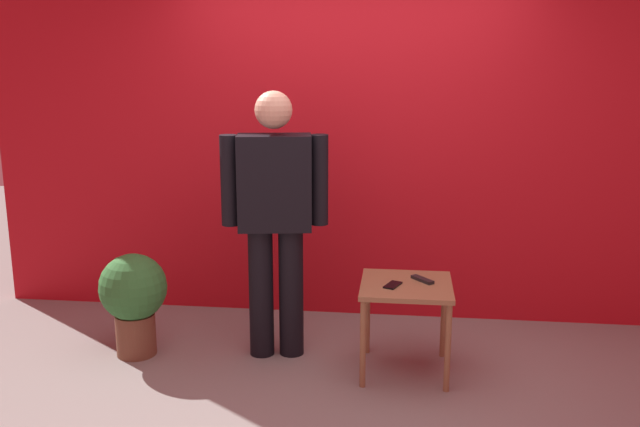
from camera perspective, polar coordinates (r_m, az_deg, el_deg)
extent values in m
plane|color=gray|center=(4.21, 0.88, -14.86)|extent=(12.00, 12.00, 0.00)
cube|color=red|center=(5.23, 2.63, 5.88)|extent=(5.47, 0.12, 2.64)
cylinder|color=black|center=(4.66, -4.77, -6.38)|extent=(0.18, 0.18, 0.85)
cylinder|color=black|center=(4.65, -2.34, -6.36)|extent=(0.18, 0.18, 0.85)
cube|color=black|center=(4.46, -3.69, 2.50)|extent=(0.49, 0.30, 0.61)
cube|color=red|center=(4.58, -3.65, 3.15)|extent=(0.13, 0.03, 0.51)
cube|color=silver|center=(4.59, -3.65, 2.94)|extent=(0.05, 0.02, 0.46)
cylinder|color=black|center=(4.48, -7.31, 2.65)|extent=(0.13, 0.13, 0.58)
cylinder|color=black|center=(4.46, -0.05, 2.72)|extent=(0.13, 0.13, 0.58)
sphere|color=tan|center=(4.40, -3.77, 8.34)|extent=(0.24, 0.24, 0.24)
cube|color=olive|center=(4.39, 6.98, -5.82)|extent=(0.56, 0.56, 0.03)
cylinder|color=olive|center=(4.26, 3.48, -10.46)|extent=(0.04, 0.04, 0.55)
cylinder|color=olive|center=(4.27, 10.26, -10.63)|extent=(0.04, 0.04, 0.55)
cylinder|color=olive|center=(4.72, 3.85, -8.07)|extent=(0.04, 0.04, 0.55)
cylinder|color=olive|center=(4.73, 9.93, -8.23)|extent=(0.04, 0.04, 0.55)
cube|color=black|center=(4.33, 5.89, -5.76)|extent=(0.12, 0.16, 0.01)
cube|color=black|center=(4.44, 8.26, -5.29)|extent=(0.14, 0.16, 0.02)
cylinder|color=brown|center=(4.89, -14.62, -9.40)|extent=(0.26, 0.26, 0.28)
sphere|color=#2D7233|center=(4.78, -14.85, -5.76)|extent=(0.44, 0.44, 0.44)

